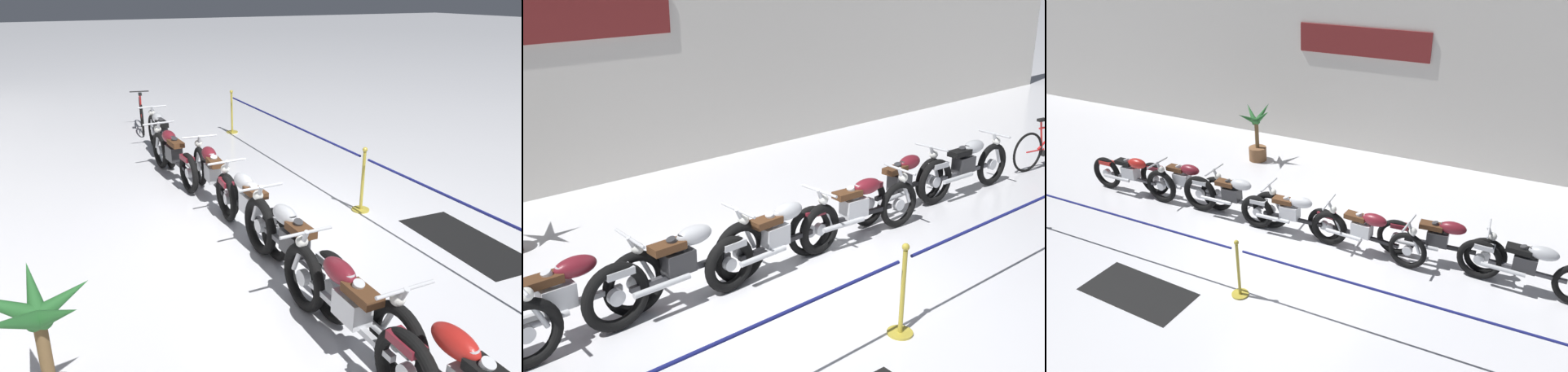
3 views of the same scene
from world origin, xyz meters
TOP-DOWN VIEW (x-y plane):
  - ground_plane at (0.00, 0.00)m, footprint 120.00×120.00m
  - back_wall at (-0.00, 5.12)m, footprint 28.00×0.29m
  - motorcycle_maroon_1 at (-2.76, 0.67)m, footprint 2.42×0.62m
  - motorcycle_silver_2 at (-1.41, 0.52)m, footprint 2.46×0.62m
  - motorcycle_silver_3 at (-0.06, 0.46)m, footprint 2.23×0.62m
  - motorcycle_maroon_4 at (1.39, 0.47)m, footprint 2.35×0.62m
  - motorcycle_maroon_5 at (2.69, 0.75)m, footprint 2.26×0.62m
  - motorcycle_silver_6 at (4.13, 0.58)m, footprint 2.25×0.62m
  - stanchion_far_left at (-1.35, -1.51)m, footprint 10.49×0.28m
  - stanchion_mid_left at (-0.02, -1.51)m, footprint 0.28×0.28m

SIDE VIEW (x-z plane):
  - ground_plane at x=0.00m, z-range 0.00..0.00m
  - stanchion_mid_left at x=-0.02m, z-range -0.17..0.88m
  - motorcycle_silver_3 at x=-0.06m, z-range -0.01..0.92m
  - motorcycle_maroon_4 at x=1.39m, z-range 0.01..0.93m
  - motorcycle_maroon_5 at x=2.69m, z-range 0.00..0.94m
  - motorcycle_maroon_1 at x=-2.76m, z-range 0.00..0.96m
  - motorcycle_silver_6 at x=4.13m, z-range 0.00..0.96m
  - motorcycle_silver_2 at x=-1.41m, z-range 0.00..0.97m
  - stanchion_far_left at x=-1.35m, z-range 0.21..1.27m
  - back_wall at x=0.00m, z-range 0.00..4.20m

